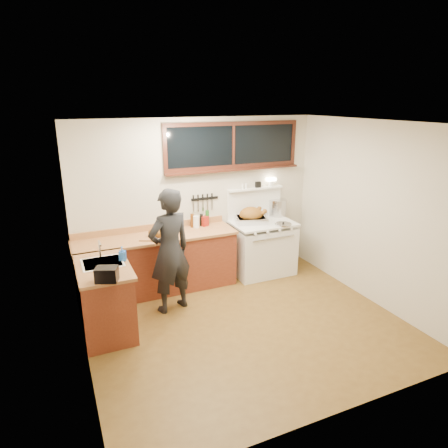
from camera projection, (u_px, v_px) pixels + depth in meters
name	position (u px, v px, depth m)	size (l,w,h in m)	color
ground_plane	(246.00, 325.00, 5.30)	(4.00, 3.50, 0.02)	brown
room_shell	(249.00, 204.00, 4.80)	(4.10, 3.60, 2.65)	beige
counter_back	(158.00, 263.00, 6.12)	(2.44, 0.64, 1.00)	maroon
counter_left	(105.00, 298.00, 5.05)	(0.64, 1.09, 0.90)	maroon
sink_unit	(103.00, 267.00, 5.01)	(0.50, 0.45, 0.37)	white
vintage_stove	(262.00, 247.00, 6.77)	(1.02, 0.74, 1.58)	white
back_window	(233.00, 151.00, 6.41)	(2.32, 0.13, 0.77)	black
left_doorway	(85.00, 298.00, 3.72)	(0.02, 1.04, 2.17)	black
knife_strip	(204.00, 199.00, 6.44)	(0.46, 0.03, 0.28)	black
man	(170.00, 251.00, 5.44)	(0.73, 0.58, 1.75)	black
soap_bottle	(122.00, 254.00, 5.04)	(0.11, 0.11, 0.19)	blue
toaster	(107.00, 274.00, 4.47)	(0.29, 0.25, 0.17)	black
cutting_board	(157.00, 234.00, 5.88)	(0.55, 0.50, 0.15)	#A66F42
roast_turkey	(251.00, 216.00, 6.59)	(0.59, 0.50, 0.26)	silver
stockpot	(277.00, 207.00, 6.99)	(0.34, 0.34, 0.29)	silver
saucepan	(263.00, 215.00, 6.81)	(0.20, 0.29, 0.12)	silver
pot_lid	(283.00, 224.00, 6.50)	(0.33, 0.33, 0.04)	silver
coffee_tin	(205.00, 221.00, 6.42)	(0.13, 0.12, 0.16)	maroon
pitcher	(196.00, 222.00, 6.34)	(0.11, 0.11, 0.19)	white
bottle_cluster	(200.00, 220.00, 6.40)	(0.32, 0.06, 0.25)	black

